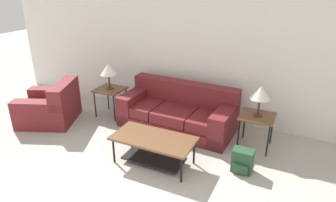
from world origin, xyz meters
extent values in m
cube|color=white|center=(0.00, 3.71, 1.30)|extent=(9.19, 0.06, 2.60)
cube|color=maroon|center=(-0.22, 3.02, 0.11)|extent=(2.14, 1.02, 0.22)
cube|color=maroon|center=(-0.92, 3.03, 0.32)|extent=(0.71, 0.86, 0.20)
cube|color=maroon|center=(-0.22, 3.00, 0.32)|extent=(0.71, 0.86, 0.20)
cube|color=maroon|center=(0.48, 2.97, 0.32)|extent=(0.71, 0.86, 0.20)
cube|color=maroon|center=(-0.21, 3.35, 0.62)|extent=(2.11, 0.35, 0.40)
cube|color=maroon|center=(-1.13, 3.06, 0.29)|extent=(0.32, 0.94, 0.58)
cube|color=maroon|center=(0.69, 2.98, 0.29)|extent=(0.32, 0.94, 0.58)
cube|color=maroon|center=(-2.62, 2.22, 0.20)|extent=(1.27, 1.25, 0.40)
cube|color=maroon|center=(-2.28, 2.36, 0.60)|extent=(0.60, 0.98, 0.40)
cube|color=maroon|center=(-2.75, 2.54, 0.28)|extent=(1.01, 0.61, 0.56)
cube|color=maroon|center=(-2.49, 1.90, 0.28)|extent=(1.01, 0.61, 0.56)
cube|color=orange|center=(-2.51, 2.27, 0.50)|extent=(0.30, 0.39, 0.36)
cube|color=brown|center=(-0.08, 1.83, 0.43)|extent=(1.24, 0.61, 0.04)
cylinder|color=black|center=(-0.64, 1.58, 0.21)|extent=(0.03, 0.03, 0.41)
cylinder|color=black|center=(0.48, 1.58, 0.21)|extent=(0.03, 0.03, 0.41)
cylinder|color=black|center=(-0.64, 2.08, 0.21)|extent=(0.03, 0.03, 0.41)
cylinder|color=black|center=(0.48, 2.08, 0.21)|extent=(0.03, 0.03, 0.41)
cube|color=black|center=(-0.08, 1.83, 0.08)|extent=(0.93, 0.43, 0.02)
cube|color=brown|center=(-1.67, 2.98, 0.56)|extent=(0.54, 0.52, 0.03)
cylinder|color=black|center=(-1.90, 2.76, 0.27)|extent=(0.03, 0.03, 0.55)
cylinder|color=black|center=(-1.44, 2.76, 0.27)|extent=(0.03, 0.03, 0.55)
cylinder|color=black|center=(-1.90, 3.19, 0.27)|extent=(0.03, 0.03, 0.55)
cylinder|color=black|center=(-1.44, 3.19, 0.27)|extent=(0.03, 0.03, 0.55)
cube|color=brown|center=(1.22, 2.98, 0.56)|extent=(0.54, 0.52, 0.03)
cylinder|color=black|center=(0.99, 2.76, 0.27)|extent=(0.03, 0.03, 0.55)
cylinder|color=black|center=(1.45, 2.76, 0.27)|extent=(0.03, 0.03, 0.55)
cylinder|color=black|center=(0.99, 3.19, 0.27)|extent=(0.03, 0.03, 0.55)
cylinder|color=black|center=(1.45, 3.19, 0.27)|extent=(0.03, 0.03, 0.55)
cylinder|color=#472D1E|center=(-1.67, 2.98, 0.59)|extent=(0.14, 0.14, 0.02)
cylinder|color=#472D1E|center=(-1.67, 2.98, 0.74)|extent=(0.04, 0.04, 0.28)
cone|color=white|center=(-1.67, 2.98, 0.98)|extent=(0.32, 0.32, 0.21)
cylinder|color=#472D1E|center=(1.22, 2.98, 0.59)|extent=(0.14, 0.14, 0.02)
cylinder|color=#472D1E|center=(1.22, 2.98, 0.74)|extent=(0.04, 0.04, 0.28)
cone|color=white|center=(1.22, 2.98, 0.98)|extent=(0.32, 0.32, 0.21)
cube|color=#23472D|center=(1.19, 2.21, 0.18)|extent=(0.29, 0.20, 0.35)
cube|color=#23472D|center=(1.19, 2.09, 0.11)|extent=(0.22, 0.05, 0.14)
cylinder|color=#23472D|center=(1.11, 2.33, 0.19)|extent=(0.02, 0.02, 0.27)
cylinder|color=#23472D|center=(1.27, 2.33, 0.19)|extent=(0.02, 0.02, 0.27)
camera|label=1|loc=(1.79, -1.58, 2.67)|focal=32.00mm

